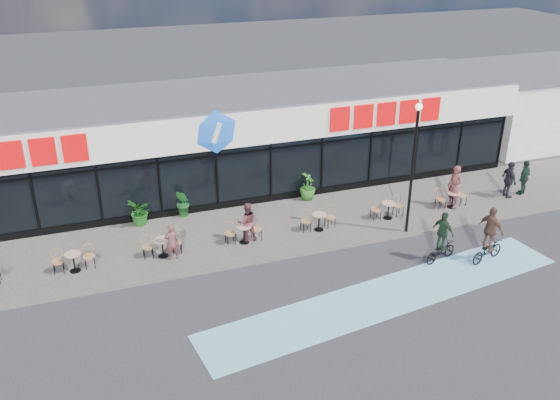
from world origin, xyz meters
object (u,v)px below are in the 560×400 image
lamp_post (414,159)px  pedestrian_b (509,180)px  cyclist_a (489,240)px  patron_left (172,242)px  potted_plant_right (308,186)px  patron_right (247,222)px  potted_plant_left (140,212)px  pedestrian_a (454,187)px  potted_plant_mid (183,203)px  cyclist_b (442,242)px  pedestrian_c (524,177)px

lamp_post → pedestrian_b: (6.17, 1.43, -2.35)m
cyclist_a → patron_left: bearing=160.9°
lamp_post → patron_left: (-9.56, 1.00, -2.50)m
potted_plant_right → patron_right: patron_right is taller
potted_plant_left → pedestrian_b: (16.51, -2.83, 0.29)m
patron_right → pedestrian_b: pedestrian_b is taller
patron_left → patron_right: size_ratio=0.90×
potted_plant_right → pedestrian_a: pedestrian_a is taller
potted_plant_left → potted_plant_mid: size_ratio=0.94×
potted_plant_left → cyclist_b: cyclist_b is taller
potted_plant_right → pedestrian_a: size_ratio=0.66×
potted_plant_left → patron_right: bearing=-35.5°
lamp_post → patron_left: 9.93m
potted_plant_left → cyclist_a: size_ratio=0.53×
lamp_post → patron_right: 7.05m
lamp_post → cyclist_b: (0.10, -2.34, -2.54)m
pedestrian_b → cyclist_a: size_ratio=0.78×
potted_plant_mid → patron_left: patron_left is taller
pedestrian_a → cyclist_b: bearing=-51.3°
patron_left → pedestrian_b: size_ratio=0.83×
lamp_post → pedestrian_c: bearing=11.9°
lamp_post → cyclist_a: bearing=-58.8°
patron_right → cyclist_a: 9.34m
cyclist_a → cyclist_b: cyclist_a is taller
patron_left → cyclist_b: cyclist_b is taller
pedestrian_b → patron_left: bearing=99.2°
patron_left → patron_right: patron_right is taller
pedestrian_b → cyclist_b: cyclist_b is taller
patron_left → cyclist_a: (11.34, -3.93, 0.07)m
lamp_post → potted_plant_left: 11.49m
potted_plant_left → pedestrian_b: bearing=-9.7°
lamp_post → pedestrian_a: lamp_post is taller
cyclist_b → lamp_post: bearing=92.6°
pedestrian_a → cyclist_a: 4.57m
patron_left → pedestrian_a: size_ratio=0.75×
patron_right → pedestrian_a: bearing=-176.6°
pedestrian_b → pedestrian_c: pedestrian_b is taller
pedestrian_a → patron_right: bearing=-102.4°
potted_plant_left → cyclist_b: 12.35m
patron_left → potted_plant_right: bearing=-161.3°
patron_right → pedestrian_c: size_ratio=0.97×
cyclist_a → pedestrian_c: bearing=39.8°
lamp_post → potted_plant_right: size_ratio=4.22×
cyclist_a → pedestrian_b: bearing=44.8°
pedestrian_a → patron_left: bearing=-100.1°
potted_plant_mid → pedestrian_a: pedestrian_a is taller
pedestrian_c → cyclist_b: cyclist_b is taller
potted_plant_right → potted_plant_mid: bearing=178.9°
patron_left → patron_right: bearing=-178.3°
patron_left → patron_right: 3.15m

